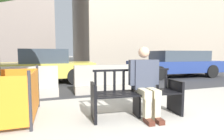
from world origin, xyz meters
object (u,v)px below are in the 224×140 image
jersey_barrier_centre (107,81)px  car_taxi_near (43,66)px  street_bench (136,95)px  car_sedan_mid (176,63)px  seated_person (145,80)px  jersey_barrier_left (19,85)px

jersey_barrier_centre → car_taxi_near: size_ratio=0.48×
street_bench → car_sedan_mid: car_sedan_mid is taller
street_bench → car_taxi_near: car_taxi_near is taller
seated_person → jersey_barrier_centre: bearing=91.8°
car_taxi_near → car_sedan_mid: size_ratio=0.87×
street_bench → car_sedan_mid: (4.53, 4.59, 0.29)m
jersey_barrier_left → car_sedan_mid: bearing=18.8°
seated_person → car_taxi_near: size_ratio=0.31×
street_bench → car_sedan_mid: 6.46m
street_bench → jersey_barrier_left: bearing=136.9°
jersey_barrier_centre → jersey_barrier_left: (-2.46, -0.01, 0.00)m
jersey_barrier_centre → car_taxi_near: 3.19m
jersey_barrier_centre → car_sedan_mid: bearing=27.8°
jersey_barrier_centre → car_sedan_mid: 5.05m
seated_person → jersey_barrier_left: bearing=137.7°
seated_person → car_taxi_near: bearing=113.3°
seated_person → jersey_barrier_centre: seated_person is taller
car_taxi_near → car_sedan_mid: 6.45m
jersey_barrier_centre → car_taxi_near: bearing=128.8°
car_sedan_mid → car_taxi_near: bearing=178.9°
jersey_barrier_left → car_sedan_mid: size_ratio=0.42×
seated_person → car_sedan_mid: car_sedan_mid is taller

